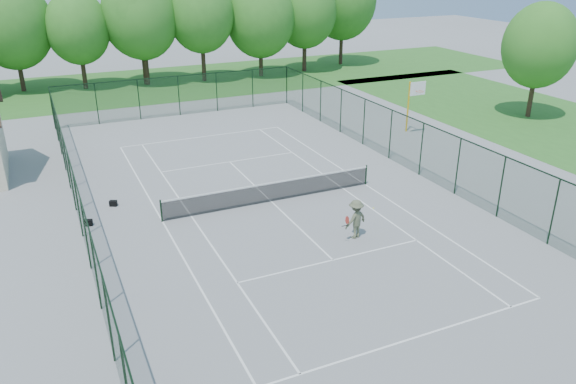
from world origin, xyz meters
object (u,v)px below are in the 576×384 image
at_px(tennis_net, 271,191).
at_px(basketball_goal, 413,97).
at_px(sports_bag_a, 88,223).
at_px(tennis_player, 356,219).

distance_m(tennis_net, basketball_goal, 15.01).
relative_size(sports_bag_a, tennis_player, 0.18).
distance_m(basketball_goal, sports_bag_a, 22.79).
relative_size(tennis_net, sports_bag_a, 30.62).
bearing_deg(basketball_goal, tennis_player, -134.20).
bearing_deg(sports_bag_a, tennis_player, -11.50).
xyz_separation_m(tennis_net, basketball_goal, (13.27, 6.72, 1.99)).
height_order(basketball_goal, sports_bag_a, basketball_goal).
bearing_deg(sports_bag_a, tennis_net, 11.86).
distance_m(sports_bag_a, tennis_player, 12.12).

